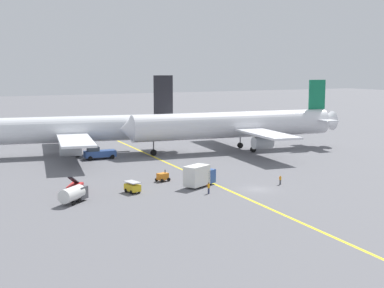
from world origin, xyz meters
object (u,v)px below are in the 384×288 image
object	(u,v)px
gse_catering_truck_tall	(199,176)
gse_gpu_cart_small	(163,177)
airliner_being_pushed	(235,125)
pushback_tug	(99,153)
gse_belt_loader_portside	(75,187)
gse_baggage_cart_trailing	(132,187)
airliner_at_gate_left	(61,130)
ground_crew_ramp_agent_by_cones	(280,180)
ground_crew_wing_walker_right	(209,188)
gse_fuel_bowser_stubby	(74,194)

from	to	relation	value
gse_catering_truck_tall	gse_gpu_cart_small	size ratio (longest dim) A/B	2.54
airliner_being_pushed	pushback_tug	size ratio (longest dim) A/B	5.46
gse_belt_loader_portside	gse_gpu_cart_small	xyz separation A→B (m)	(15.33, 1.30, -0.03)
airliner_being_pushed	gse_baggage_cart_trailing	size ratio (longest dim) A/B	17.68
airliner_at_gate_left	pushback_tug	xyz separation A→B (m)	(5.78, -8.09, -4.32)
ground_crew_ramp_agent_by_cones	ground_crew_wing_walker_right	bearing A→B (deg)	-178.87
pushback_tug	gse_fuel_bowser_stubby	distance (m)	37.21
airliner_being_pushed	gse_gpu_cart_small	size ratio (longest dim) A/B	21.44
pushback_tug	gse_belt_loader_portside	xyz separation A→B (m)	(-12.63, -27.90, -0.43)
airliner_at_gate_left	airliner_being_pushed	xyz separation A→B (m)	(36.93, -11.52, 0.38)
gse_gpu_cart_small	airliner_being_pushed	bearing A→B (deg)	39.16
airliner_at_gate_left	gse_belt_loader_portside	size ratio (longest dim) A/B	11.24
pushback_tug	gse_fuel_bowser_stubby	xyz separation A→B (m)	(-14.47, -34.28, 0.08)
airliner_being_pushed	gse_gpu_cart_small	world-z (taller)	airliner_being_pushed
gse_belt_loader_portside	gse_catering_truck_tall	bearing A→B (deg)	-14.50
ground_crew_ramp_agent_by_cones	gse_baggage_cart_trailing	bearing A→B (deg)	166.53
airliner_being_pushed	ground_crew_ramp_agent_by_cones	xyz separation A→B (m)	(-12.34, -34.27, -5.15)
airliner_at_gate_left	pushback_tug	size ratio (longest dim) A/B	5.68
gse_baggage_cart_trailing	ground_crew_ramp_agent_by_cones	world-z (taller)	gse_baggage_cart_trailing
pushback_tug	gse_catering_truck_tall	world-z (taller)	gse_catering_truck_tall
airliner_being_pushed	pushback_tug	distance (m)	31.69
pushback_tug	gse_gpu_cart_small	size ratio (longest dim) A/B	3.93
pushback_tug	gse_belt_loader_portside	size ratio (longest dim) A/B	1.98
airliner_at_gate_left	gse_belt_loader_portside	xyz separation A→B (m)	(-6.85, -35.99, -4.74)
pushback_tug	gse_baggage_cart_trailing	size ratio (longest dim) A/B	3.24
gse_catering_truck_tall	gse_fuel_bowser_stubby	distance (m)	20.91
gse_fuel_bowser_stubby	gse_belt_loader_portside	size ratio (longest dim) A/B	1.00
gse_baggage_cart_trailing	ground_crew_ramp_agent_by_cones	size ratio (longest dim) A/B	1.94
gse_fuel_bowser_stubby	gse_gpu_cart_small	bearing A→B (deg)	24.08
gse_gpu_cart_small	ground_crew_ramp_agent_by_cones	distance (m)	19.57
ground_crew_wing_walker_right	gse_gpu_cart_small	bearing A→B (deg)	102.75
gse_belt_loader_portside	ground_crew_wing_walker_right	xyz separation A→B (m)	(17.90, -10.07, 0.10)
airliner_at_gate_left	airliner_being_pushed	distance (m)	38.69
gse_fuel_bowser_stubby	gse_gpu_cart_small	distance (m)	18.82
gse_fuel_bowser_stubby	ground_crew_wing_walker_right	world-z (taller)	gse_fuel_bowser_stubby
pushback_tug	gse_baggage_cart_trailing	bearing A→B (deg)	-98.52
airliner_at_gate_left	gse_fuel_bowser_stubby	world-z (taller)	airliner_at_gate_left
airliner_at_gate_left	gse_fuel_bowser_stubby	distance (m)	43.46
airliner_being_pushed	gse_belt_loader_portside	xyz separation A→B (m)	(-43.78, -24.47, -5.12)
gse_baggage_cart_trailing	gse_belt_loader_portside	size ratio (longest dim) A/B	0.61
airliner_at_gate_left	airliner_being_pushed	world-z (taller)	airliner_at_gate_left
airliner_being_pushed	gse_baggage_cart_trailing	xyz separation A→B (m)	(-35.95, -28.62, -5.08)
airliner_at_gate_left	ground_crew_ramp_agent_by_cones	world-z (taller)	airliner_at_gate_left
airliner_at_gate_left	gse_fuel_bowser_stubby	xyz separation A→B (m)	(-8.69, -42.37, -4.23)
airliner_at_gate_left	airliner_being_pushed	size ratio (longest dim) A/B	1.04
gse_belt_loader_portside	gse_gpu_cart_small	world-z (taller)	gse_belt_loader_portside
gse_belt_loader_portside	ground_crew_ramp_agent_by_cones	xyz separation A→B (m)	(31.44, -9.80, -0.02)
gse_baggage_cart_trailing	gse_fuel_bowser_stubby	xyz separation A→B (m)	(-9.67, -2.23, 0.47)
gse_baggage_cart_trailing	gse_gpu_cart_small	bearing A→B (deg)	36.01
airliner_being_pushed	ground_crew_ramp_agent_by_cones	bearing A→B (deg)	-109.81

